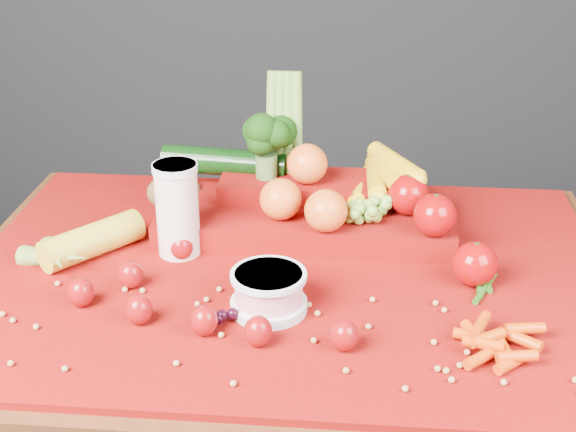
# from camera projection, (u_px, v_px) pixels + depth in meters

# --- Properties ---
(table) EXTENTS (1.10, 0.80, 0.75)m
(table) POSITION_uv_depth(u_px,v_px,m) (287.00, 324.00, 1.37)
(table) COLOR #391A0D
(table) RESTS_ON ground
(red_cloth) EXTENTS (1.05, 0.75, 0.01)m
(red_cloth) POSITION_uv_depth(u_px,v_px,m) (287.00, 272.00, 1.32)
(red_cloth) COLOR maroon
(red_cloth) RESTS_ON table
(milk_glass) EXTENTS (0.08, 0.08, 0.16)m
(milk_glass) POSITION_uv_depth(u_px,v_px,m) (177.00, 206.00, 1.34)
(milk_glass) COLOR beige
(milk_glass) RESTS_ON red_cloth
(yogurt_bowl) EXTENTS (0.12, 0.12, 0.06)m
(yogurt_bowl) POSITION_uv_depth(u_px,v_px,m) (269.00, 290.00, 1.19)
(yogurt_bowl) COLOR silver
(yogurt_bowl) RESTS_ON red_cloth
(strawberry_scatter) EXTENTS (0.44, 0.28, 0.05)m
(strawberry_scatter) POSITION_uv_depth(u_px,v_px,m) (188.00, 298.00, 1.19)
(strawberry_scatter) COLOR maroon
(strawberry_scatter) RESTS_ON red_cloth
(dark_grape_cluster) EXTENTS (0.06, 0.05, 0.03)m
(dark_grape_cluster) POSITION_uv_depth(u_px,v_px,m) (215.00, 319.00, 1.16)
(dark_grape_cluster) COLOR black
(dark_grape_cluster) RESTS_ON red_cloth
(soybean_scatter) EXTENTS (0.84, 0.24, 0.01)m
(soybean_scatter) POSITION_uv_depth(u_px,v_px,m) (274.00, 335.00, 1.14)
(soybean_scatter) COLOR #B0864C
(soybean_scatter) RESTS_ON red_cloth
(corn_ear) EXTENTS (0.25, 0.26, 0.06)m
(corn_ear) POSITION_uv_depth(u_px,v_px,m) (67.00, 252.00, 1.33)
(corn_ear) COLOR gold
(corn_ear) RESTS_ON red_cloth
(potato) EXTENTS (0.11, 0.08, 0.07)m
(potato) POSITION_uv_depth(u_px,v_px,m) (175.00, 193.00, 1.51)
(potato) COLOR brown
(potato) RESTS_ON red_cloth
(baby_carrot_pile) EXTENTS (0.18, 0.17, 0.03)m
(baby_carrot_pile) POSITION_uv_depth(u_px,v_px,m) (511.00, 343.00, 1.10)
(baby_carrot_pile) COLOR #C33A06
(baby_carrot_pile) RESTS_ON red_cloth
(green_bean_pile) EXTENTS (0.14, 0.12, 0.01)m
(green_bean_pile) POSITION_uv_depth(u_px,v_px,m) (481.00, 278.00, 1.29)
(green_bean_pile) COLOR #205513
(green_bean_pile) RESTS_ON red_cloth
(produce_mound) EXTENTS (0.60, 0.36, 0.27)m
(produce_mound) POSITION_uv_depth(u_px,v_px,m) (315.00, 199.00, 1.43)
(produce_mound) COLOR maroon
(produce_mound) RESTS_ON red_cloth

